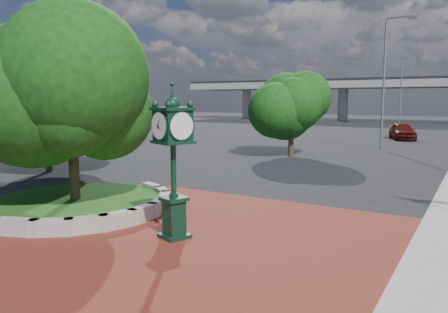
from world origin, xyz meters
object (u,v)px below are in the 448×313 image
post_clock (173,156)px  street_lamp_near (387,73)px  street_lamp_far (403,90)px  parked_car (402,131)px

post_clock → street_lamp_near: size_ratio=0.43×
post_clock → street_lamp_far: size_ratio=0.52×
street_lamp_near → post_clock: bearing=-91.6°
post_clock → street_lamp_near: 26.55m
street_lamp_near → street_lamp_far: street_lamp_near is taller
post_clock → street_lamp_far: bearing=90.6°
street_lamp_near → street_lamp_far: size_ratio=1.21×
street_lamp_near → parked_car: bearing=91.2°
street_lamp_near → street_lamp_far: 15.34m
parked_car → street_lamp_near: size_ratio=0.48×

